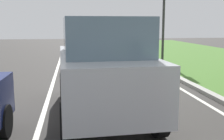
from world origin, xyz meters
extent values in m
plane|color=#383533|center=(0.00, 14.00, 0.00)|extent=(60.00, 60.00, 0.00)
cube|color=silver|center=(-0.70, 14.00, 0.00)|extent=(0.12, 32.00, 0.01)
cube|color=silver|center=(3.60, 14.00, 0.00)|extent=(0.12, 32.00, 0.01)
cube|color=#9E9B93|center=(4.10, 14.00, 0.06)|extent=(0.24, 48.00, 0.12)
cube|color=#B7BABF|center=(0.70, 9.41, 0.93)|extent=(2.07, 4.57, 1.10)
cube|color=slate|center=(0.71, 9.26, 1.88)|extent=(1.80, 2.76, 0.80)
cylinder|color=black|center=(-0.23, 10.90, 0.38)|extent=(0.25, 0.77, 0.76)
cylinder|color=black|center=(1.52, 10.97, 0.38)|extent=(0.25, 0.77, 0.76)
cylinder|color=black|center=(-0.11, 7.84, 0.38)|extent=(0.25, 0.77, 0.76)
cylinder|color=black|center=(1.63, 7.91, 0.38)|extent=(0.25, 0.77, 0.76)
cylinder|color=black|center=(-1.30, 8.28, 0.32)|extent=(0.24, 0.65, 0.64)
cylinder|color=#2D2D2D|center=(5.16, 18.29, 2.64)|extent=(0.14, 0.14, 5.29)
camera|label=1|loc=(0.01, 2.99, 2.15)|focal=44.64mm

